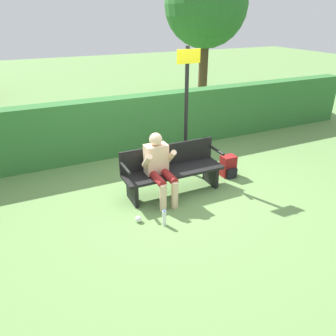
{
  "coord_description": "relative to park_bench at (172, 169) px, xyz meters",
  "views": [
    {
      "loc": [
        -2.2,
        -4.46,
        2.85
      ],
      "look_at": [
        -0.15,
        -0.1,
        0.54
      ],
      "focal_mm": 35.0,
      "sensor_mm": 36.0,
      "label": 1
    }
  ],
  "objects": [
    {
      "name": "ground_plane",
      "position": [
        0.0,
        -0.06,
        -0.42
      ],
      "size": [
        40.0,
        40.0,
        0.0
      ],
      "primitive_type": "plane",
      "color": "#668E4C"
    },
    {
      "name": "hedge_back",
      "position": [
        0.0,
        1.99,
        0.21
      ],
      "size": [
        12.0,
        0.39,
        1.25
      ],
      "color": "#337033",
      "rests_on": "ground"
    },
    {
      "name": "park_bench",
      "position": [
        0.0,
        0.0,
        0.0
      ],
      "size": [
        1.74,
        0.49,
        0.81
      ],
      "color": "black",
      "rests_on": "ground"
    },
    {
      "name": "person_seated",
      "position": [
        -0.3,
        -0.14,
        0.19
      ],
      "size": [
        0.5,
        0.66,
        1.12
      ],
      "color": "beige",
      "rests_on": "ground"
    },
    {
      "name": "backpack",
      "position": [
        1.23,
        0.07,
        -0.23
      ],
      "size": [
        0.27,
        0.28,
        0.4
      ],
      "color": "maroon",
      "rests_on": "ground"
    },
    {
      "name": "water_bottle",
      "position": [
        -0.55,
        -0.88,
        -0.3
      ],
      "size": [
        0.06,
        0.06,
        0.26
      ],
      "color": "white",
      "rests_on": "ground"
    },
    {
      "name": "signpost",
      "position": [
        0.56,
        0.57,
        0.93
      ],
      "size": [
        0.44,
        0.09,
        2.34
      ],
      "color": "black",
      "rests_on": "ground"
    },
    {
      "name": "tree",
      "position": [
        4.1,
        5.91,
        2.63
      ],
      "size": [
        2.79,
        2.79,
        4.46
      ],
      "color": "#4C3823",
      "rests_on": "ground"
    },
    {
      "name": "litter_crumple",
      "position": [
        -0.86,
        -0.65,
        -0.37
      ],
      "size": [
        0.1,
        0.1,
        0.1
      ],
      "color": "silver",
      "rests_on": "ground"
    }
  ]
}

